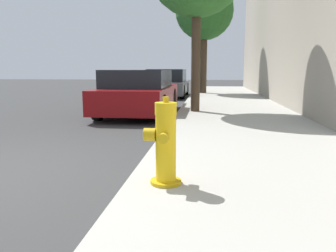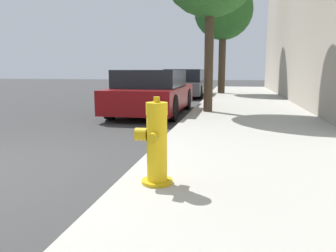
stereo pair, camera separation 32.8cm
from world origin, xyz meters
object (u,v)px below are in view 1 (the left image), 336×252
Objects in this scene: fire_hydrant at (165,144)px; street_tree_far at (204,11)px; parked_car_mid at (168,83)px; parked_car_near at (139,93)px.

fire_hydrant is 0.16× the size of street_tree_far.
parked_car_mid is at bearing -159.77° from street_tree_far.
street_tree_far is (1.74, 7.25, 3.47)m from parked_car_near.
parked_car_near is at bearing 104.30° from fire_hydrant.
fire_hydrant is 13.97m from street_tree_far.
parked_car_near is 0.78× the size of street_tree_far.
fire_hydrant is at bearing -75.70° from parked_car_near.
parked_car_near reaches higher than fire_hydrant.
street_tree_far reaches higher than fire_hydrant.
parked_car_mid is at bearing 96.97° from fire_hydrant.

